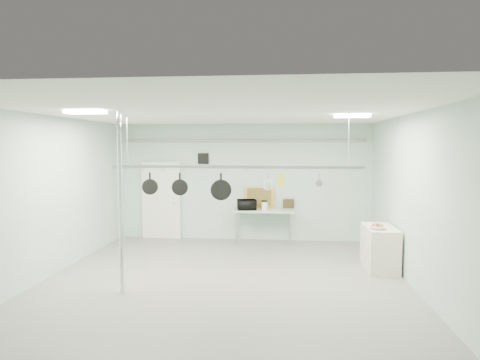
# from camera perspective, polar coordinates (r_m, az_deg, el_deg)

# --- Properties ---
(floor) EXTENTS (8.00, 8.00, 0.00)m
(floor) POSITION_cam_1_polar(r_m,az_deg,el_deg) (8.22, -2.33, -13.83)
(floor) COLOR gray
(floor) RESTS_ON ground
(ceiling) EXTENTS (7.00, 8.00, 0.02)m
(ceiling) POSITION_cam_1_polar(r_m,az_deg,el_deg) (7.83, -2.40, 8.91)
(ceiling) COLOR silver
(ceiling) RESTS_ON back_wall
(back_wall) EXTENTS (7.00, 0.02, 3.20)m
(back_wall) POSITION_cam_1_polar(r_m,az_deg,el_deg) (11.81, 0.37, -0.29)
(back_wall) COLOR silver
(back_wall) RESTS_ON floor
(right_wall) EXTENTS (0.02, 8.00, 3.20)m
(right_wall) POSITION_cam_1_polar(r_m,az_deg,el_deg) (8.15, 22.76, -2.81)
(right_wall) COLOR silver
(right_wall) RESTS_ON floor
(door) EXTENTS (1.10, 0.10, 2.20)m
(door) POSITION_cam_1_polar(r_m,az_deg,el_deg) (12.25, -10.44, -2.78)
(door) COLOR silver
(door) RESTS_ON floor
(wall_vent) EXTENTS (0.30, 0.04, 0.30)m
(wall_vent) POSITION_cam_1_polar(r_m,az_deg,el_deg) (11.91, -4.92, 2.87)
(wall_vent) COLOR black
(wall_vent) RESTS_ON back_wall
(conduit_pipe) EXTENTS (6.60, 0.07, 0.07)m
(conduit_pipe) POSITION_cam_1_polar(r_m,az_deg,el_deg) (11.68, 0.33, 5.30)
(conduit_pipe) COLOR gray
(conduit_pipe) RESTS_ON back_wall
(chrome_pole) EXTENTS (0.08, 0.08, 3.20)m
(chrome_pole) POSITION_cam_1_polar(r_m,az_deg,el_deg) (7.72, -15.61, -3.01)
(chrome_pole) COLOR silver
(chrome_pole) RESTS_ON floor
(prep_table) EXTENTS (1.60, 0.70, 0.91)m
(prep_table) POSITION_cam_1_polar(r_m,az_deg,el_deg) (11.47, 3.18, -4.30)
(prep_table) COLOR #A9C7B0
(prep_table) RESTS_ON floor
(side_cabinet) EXTENTS (0.60, 1.20, 0.90)m
(side_cabinet) POSITION_cam_1_polar(r_m,az_deg,el_deg) (9.60, 18.12, -8.59)
(side_cabinet) COLOR beige
(side_cabinet) RESTS_ON floor
(pot_rack) EXTENTS (4.80, 0.06, 1.00)m
(pot_rack) POSITION_cam_1_polar(r_m,az_deg,el_deg) (8.09, -0.67, 1.97)
(pot_rack) COLOR #B7B7BC
(pot_rack) RESTS_ON ceiling
(light_panel_left) EXTENTS (0.65, 0.30, 0.05)m
(light_panel_left) POSITION_cam_1_polar(r_m,az_deg,el_deg) (7.70, -19.92, 8.50)
(light_panel_left) COLOR white
(light_panel_left) RESTS_ON ceiling
(light_panel_right) EXTENTS (0.65, 0.30, 0.05)m
(light_panel_right) POSITION_cam_1_polar(r_m,az_deg,el_deg) (8.45, 14.72, 8.25)
(light_panel_right) COLOR white
(light_panel_right) RESTS_ON ceiling
(microwave) EXTENTS (0.55, 0.43, 0.27)m
(microwave) POSITION_cam_1_polar(r_m,az_deg,el_deg) (11.37, 0.91, -3.31)
(microwave) COLOR black
(microwave) RESTS_ON prep_table
(coffee_canister) EXTENTS (0.19, 0.19, 0.22)m
(coffee_canister) POSITION_cam_1_polar(r_m,az_deg,el_deg) (11.31, 3.29, -3.48)
(coffee_canister) COLOR silver
(coffee_canister) RESTS_ON prep_table
(painting_large) EXTENTS (0.78, 0.14, 0.58)m
(painting_large) POSITION_cam_1_polar(r_m,az_deg,el_deg) (11.73, 2.58, -2.31)
(painting_large) COLOR gold
(painting_large) RESTS_ON prep_table
(painting_small) EXTENTS (0.30, 0.10, 0.25)m
(painting_small) POSITION_cam_1_polar(r_m,az_deg,el_deg) (11.73, 6.49, -3.15)
(painting_small) COLOR #2F2210
(painting_small) RESTS_ON prep_table
(fruit_bowl) EXTENTS (0.40, 0.40, 0.08)m
(fruit_bowl) POSITION_cam_1_polar(r_m,az_deg,el_deg) (9.20, 17.87, -6.03)
(fruit_bowl) COLOR white
(fruit_bowl) RESTS_ON side_cabinet
(skillet_left) EXTENTS (0.31, 0.13, 0.41)m
(skillet_left) POSITION_cam_1_polar(r_m,az_deg,el_deg) (8.46, -11.92, -0.40)
(skillet_left) COLOR black
(skillet_left) RESTS_ON pot_rack
(skillet_mid) EXTENTS (0.31, 0.09, 0.42)m
(skillet_mid) POSITION_cam_1_polar(r_m,az_deg,el_deg) (8.30, -8.03, -0.47)
(skillet_mid) COLOR black
(skillet_mid) RESTS_ON pot_rack
(skillet_right) EXTENTS (0.40, 0.13, 0.53)m
(skillet_right) POSITION_cam_1_polar(r_m,az_deg,el_deg) (8.15, -2.56, -0.91)
(skillet_right) COLOR black
(skillet_right) RESTS_ON pot_rack
(whisk) EXTENTS (0.26, 0.26, 0.33)m
(whisk) POSITION_cam_1_polar(r_m,az_deg,el_deg) (8.06, 3.73, -0.27)
(whisk) COLOR #ABAAAF
(whisk) RESTS_ON pot_rack
(grater) EXTENTS (0.10, 0.05, 0.24)m
(grater) POSITION_cam_1_polar(r_m,az_deg,el_deg) (8.05, 5.45, 0.05)
(grater) COLOR gold
(grater) RESTS_ON pot_rack
(saucepan) EXTENTS (0.13, 0.09, 0.23)m
(saucepan) POSITION_cam_1_polar(r_m,az_deg,el_deg) (8.08, 10.52, 0.03)
(saucepan) COLOR silver
(saucepan) RESTS_ON pot_rack
(fruit_cluster) EXTENTS (0.24, 0.24, 0.09)m
(fruit_cluster) POSITION_cam_1_polar(r_m,az_deg,el_deg) (9.19, 17.87, -5.78)
(fruit_cluster) COLOR maroon
(fruit_cluster) RESTS_ON fruit_bowl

